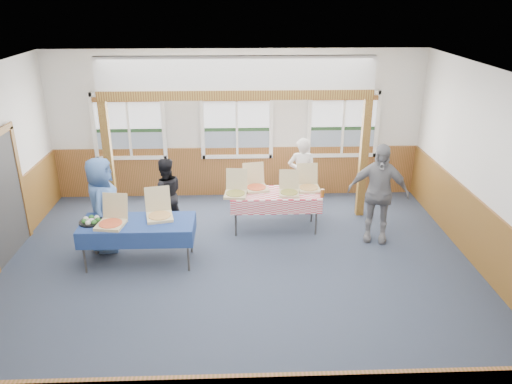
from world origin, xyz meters
TOP-DOWN VIEW (x-y plane):
  - floor at (0.00, 0.00)m, footprint 8.00×8.00m
  - ceiling at (0.00, 0.00)m, footprint 8.00×8.00m
  - wall_back at (0.00, 3.50)m, footprint 8.00×0.00m
  - wall_front at (0.00, -3.50)m, footprint 8.00×0.00m
  - wall_right at (4.00, 0.00)m, footprint 0.00×8.00m
  - wainscot_back at (0.00, 3.48)m, footprint 7.98×0.05m
  - wainscot_right at (3.98, 0.00)m, footprint 0.05×6.98m
  - cased_opening at (-3.96, 0.90)m, footprint 0.06×1.30m
  - window_left at (-2.30, 3.46)m, footprint 1.56×0.10m
  - window_mid at (0.00, 3.46)m, footprint 1.56×0.10m
  - window_right at (2.30, 3.46)m, footprint 1.56×0.10m
  - post_left at (-2.50, 2.30)m, footprint 0.15×0.15m
  - post_right at (2.50, 2.30)m, footprint 0.15×0.15m
  - cross_beam at (0.00, 2.30)m, footprint 5.15×0.18m
  - table_left at (-1.66, 0.50)m, footprint 1.99×1.23m
  - table_right at (0.71, 1.69)m, footprint 1.75×0.89m
  - pizza_box_a at (-2.05, 0.39)m, footprint 0.50×0.58m
  - pizza_box_b at (-1.32, 0.66)m, footprint 0.52×0.59m
  - pizza_box_c at (-0.04, 1.60)m, footprint 0.45×0.53m
  - pizza_box_d at (0.35, 1.89)m, footprint 0.51×0.58m
  - pizza_box_e at (0.96, 1.61)m, footprint 0.40×0.48m
  - pizza_box_f at (1.36, 1.84)m, footprint 0.42×0.51m
  - veggie_tray at (-2.41, 0.50)m, footprint 0.40×0.40m
  - drink_glass at (1.56, 1.44)m, footprint 0.07×0.07m
  - woman_white at (1.31, 2.53)m, footprint 0.61×0.43m
  - woman_black at (-1.37, 1.76)m, footprint 0.82×0.71m
  - man_blue at (-2.35, 1.01)m, footprint 0.58×0.86m
  - person_grey at (2.52, 1.19)m, footprint 1.16×0.73m

SIDE VIEW (x-z plane):
  - floor at x=0.00m, z-range 0.00..0.00m
  - wainscot_back at x=0.00m, z-range 0.00..1.10m
  - wainscot_right at x=3.98m, z-range 0.00..1.10m
  - table_right at x=0.71m, z-range 0.32..1.07m
  - table_left at x=-1.66m, z-range 0.32..1.08m
  - woman_black at x=-1.37m, z-range 0.00..1.43m
  - veggie_tray at x=-2.41m, z-range 0.74..0.83m
  - woman_white at x=1.31m, z-range 0.00..1.58m
  - pizza_box_e at x=0.96m, z-range 0.62..1.02m
  - pizza_box_c at x=-0.04m, z-range 0.60..1.04m
  - pizza_box_f at x=1.36m, z-range 0.60..1.05m
  - pizza_box_d at x=0.35m, z-range 0.60..1.05m
  - pizza_box_a at x=-2.05m, z-range 0.59..1.06m
  - pizza_box_b at x=-1.32m, z-range 0.59..1.06m
  - drink_glass at x=1.56m, z-range 0.76..0.91m
  - man_blue at x=-2.35m, z-range 0.00..1.71m
  - person_grey at x=2.52m, z-range 0.00..1.84m
  - cased_opening at x=-3.96m, z-range 0.00..2.10m
  - post_left at x=-2.50m, z-range 0.00..2.40m
  - post_right at x=2.50m, z-range 0.00..2.40m
  - wall_back at x=0.00m, z-range -2.40..5.60m
  - wall_front at x=0.00m, z-range -2.40..5.60m
  - wall_right at x=4.00m, z-range -2.40..5.60m
  - window_left at x=-2.30m, z-range 0.95..2.41m
  - window_mid at x=0.00m, z-range 0.95..2.41m
  - window_right at x=2.30m, z-range 0.95..2.41m
  - cross_beam at x=0.00m, z-range 2.40..2.58m
  - ceiling at x=0.00m, z-range 3.20..3.20m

